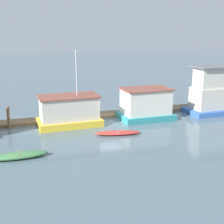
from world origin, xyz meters
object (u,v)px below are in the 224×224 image
object	(u,v)px
dinghy_red	(118,133)
mooring_post_centre	(69,113)
houseboat_teal	(146,104)
mooring_post_near_left	(8,117)
houseboat_yellow	(69,111)
dinghy_green	(19,155)
houseboat_blue	(215,92)

from	to	relation	value
dinghy_red	mooring_post_centre	distance (m)	6.23
houseboat_teal	mooring_post_near_left	distance (m)	13.80
dinghy_red	mooring_post_centre	size ratio (longest dim) A/B	2.22
houseboat_yellow	mooring_post_centre	bearing A→B (deg)	79.61
houseboat_teal	dinghy_green	world-z (taller)	houseboat_teal
houseboat_yellow	dinghy_red	xyz separation A→B (m)	(3.49, -4.29, -1.24)
houseboat_teal	dinghy_green	xyz separation A→B (m)	(-13.27, -6.61, -1.28)
houseboat_teal	mooring_post_near_left	world-z (taller)	houseboat_teal
houseboat_yellow	dinghy_green	world-z (taller)	houseboat_yellow
dinghy_red	mooring_post_centre	xyz separation A→B (m)	(-3.32, 5.22, 0.77)
houseboat_blue	mooring_post_near_left	world-z (taller)	houseboat_blue
dinghy_green	mooring_post_near_left	world-z (taller)	mooring_post_near_left
houseboat_yellow	mooring_post_near_left	xyz separation A→B (m)	(-5.66, 0.93, -0.35)
houseboat_blue	dinghy_green	world-z (taller)	houseboat_blue
dinghy_red	houseboat_teal	bearing A→B (deg)	40.83
houseboat_blue	dinghy_red	xyz separation A→B (m)	(-13.00, -3.67, -2.15)
houseboat_teal	mooring_post_centre	bearing A→B (deg)	171.00
dinghy_green	dinghy_red	bearing A→B (deg)	16.92
dinghy_red	mooring_post_near_left	world-z (taller)	mooring_post_near_left
dinghy_green	mooring_post_near_left	size ratio (longest dim) A/B	1.94
houseboat_yellow	houseboat_blue	bearing A→B (deg)	-2.15
dinghy_green	dinghy_red	world-z (taller)	dinghy_green
houseboat_blue	houseboat_yellow	bearing A→B (deg)	177.85
houseboat_teal	dinghy_red	distance (m)	6.22
houseboat_teal	houseboat_blue	bearing A→B (deg)	-2.04
houseboat_blue	dinghy_red	world-z (taller)	houseboat_blue
houseboat_teal	dinghy_green	bearing A→B (deg)	-153.53
mooring_post_near_left	mooring_post_centre	size ratio (longest dim) A/B	1.14
dinghy_green	mooring_post_centre	bearing A→B (deg)	55.71
houseboat_blue	mooring_post_near_left	xyz separation A→B (m)	(-22.15, 1.55, -1.26)
houseboat_teal	houseboat_blue	xyz separation A→B (m)	(8.41, -0.30, 0.80)
mooring_post_near_left	houseboat_teal	bearing A→B (deg)	-5.21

